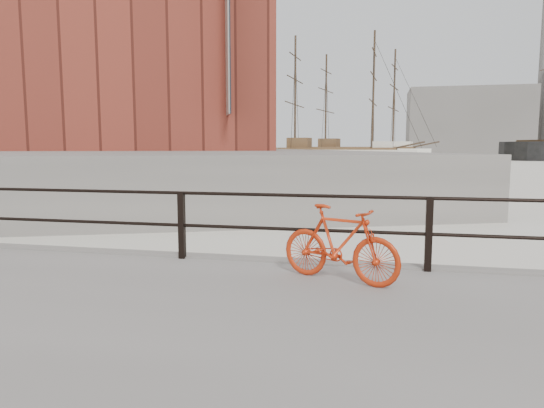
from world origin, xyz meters
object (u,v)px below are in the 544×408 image
at_px(bicycle, 339,244).
at_px(schooner_mid, 358,158).
at_px(schooner_left, 332,160).
at_px(workboat_near, 103,171).
at_px(workboat_far, 137,164).

height_order(bicycle, schooner_mid, schooner_mid).
height_order(schooner_mid, schooner_left, schooner_mid).
xyz_separation_m(schooner_mid, workboat_near, (-18.99, -52.67, 0.00)).
bearing_deg(schooner_mid, bicycle, -77.67).
xyz_separation_m(bicycle, schooner_left, (-6.33, 68.25, -0.82)).
xyz_separation_m(bicycle, workboat_near, (-22.12, 30.81, -0.82)).
xyz_separation_m(bicycle, workboat_far, (-27.02, 45.93, -0.82)).
bearing_deg(schooner_left, bicycle, -80.42).
relative_size(schooner_left, workboat_near, 2.25).
height_order(schooner_mid, workboat_far, schooner_mid).
relative_size(schooner_mid, schooner_left, 1.04).
xyz_separation_m(schooner_left, workboat_far, (-20.69, -22.32, 0.00)).
height_order(bicycle, workboat_near, workboat_near).
xyz_separation_m(schooner_mid, workboat_far, (-23.89, -37.55, 0.00)).
xyz_separation_m(workboat_near, workboat_far, (-4.90, 15.12, 0.00)).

